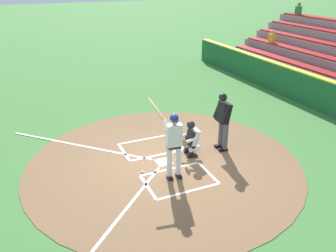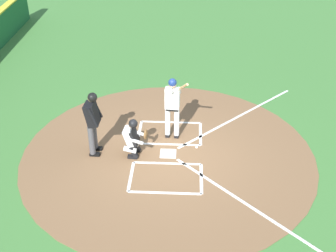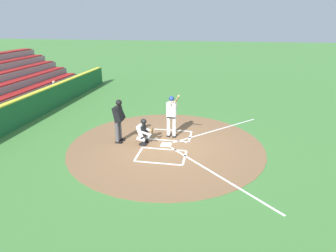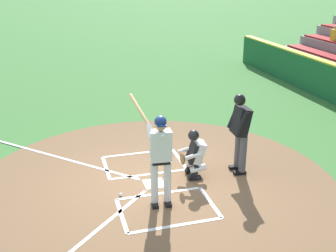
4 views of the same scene
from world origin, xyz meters
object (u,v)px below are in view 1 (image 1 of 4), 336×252
(baseball, at_px, (142,172))
(batter, at_px, (173,141))
(plate_umpire, at_px, (223,118))
(catcher, at_px, (191,138))

(baseball, bearing_deg, batter, -127.52)
(batter, xyz_separation_m, baseball, (0.54, 0.70, -1.06))
(plate_umpire, bearing_deg, catcher, 88.17)
(batter, bearing_deg, plate_umpire, -66.74)
(batter, bearing_deg, catcher, -47.57)
(batter, distance_m, plate_umpire, 2.26)
(catcher, bearing_deg, baseball, 102.78)
(batter, bearing_deg, baseball, 52.48)
(catcher, xyz_separation_m, plate_umpire, (-0.03, -1.06, 0.49))
(plate_umpire, bearing_deg, batter, 113.26)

